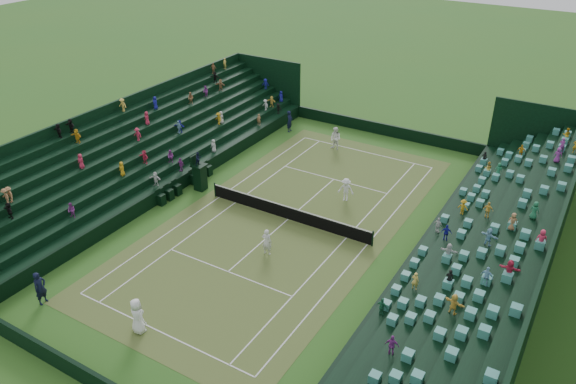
# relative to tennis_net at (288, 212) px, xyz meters

# --- Properties ---
(ground) EXTENTS (160.00, 160.00, 0.00)m
(ground) POSITION_rel_tennis_net_xyz_m (0.00, 0.00, -0.53)
(ground) COLOR #386620
(ground) RESTS_ON ground
(court_surface) EXTENTS (12.97, 26.77, 0.01)m
(court_surface) POSITION_rel_tennis_net_xyz_m (0.00, 0.00, -0.52)
(court_surface) COLOR #2E6521
(court_surface) RESTS_ON ground
(perimeter_wall_north) EXTENTS (17.17, 0.20, 1.00)m
(perimeter_wall_north) POSITION_rel_tennis_net_xyz_m (0.00, 15.88, -0.03)
(perimeter_wall_north) COLOR black
(perimeter_wall_north) RESTS_ON ground
(perimeter_wall_south) EXTENTS (17.17, 0.20, 1.00)m
(perimeter_wall_south) POSITION_rel_tennis_net_xyz_m (0.00, -15.88, -0.03)
(perimeter_wall_south) COLOR black
(perimeter_wall_south) RESTS_ON ground
(perimeter_wall_east) EXTENTS (0.20, 31.77, 1.00)m
(perimeter_wall_east) POSITION_rel_tennis_net_xyz_m (8.48, 0.00, -0.03)
(perimeter_wall_east) COLOR black
(perimeter_wall_east) RESTS_ON ground
(perimeter_wall_west) EXTENTS (0.20, 31.77, 1.00)m
(perimeter_wall_west) POSITION_rel_tennis_net_xyz_m (-8.48, 0.00, -0.03)
(perimeter_wall_west) COLOR black
(perimeter_wall_west) RESTS_ON ground
(north_grandstand) EXTENTS (6.60, 32.00, 4.90)m
(north_grandstand) POSITION_rel_tennis_net_xyz_m (12.66, 0.00, 1.02)
(north_grandstand) COLOR black
(north_grandstand) RESTS_ON ground
(south_grandstand) EXTENTS (6.60, 32.00, 4.90)m
(south_grandstand) POSITION_rel_tennis_net_xyz_m (-12.66, 0.00, 1.02)
(south_grandstand) COLOR black
(south_grandstand) RESTS_ON ground
(tennis_net) EXTENTS (11.67, 0.10, 1.06)m
(tennis_net) POSITION_rel_tennis_net_xyz_m (0.00, 0.00, 0.00)
(tennis_net) COLOR black
(tennis_net) RESTS_ON ground
(umpire_chair) EXTENTS (0.90, 0.90, 2.84)m
(umpire_chair) POSITION_rel_tennis_net_xyz_m (-7.30, 0.31, 0.69)
(umpire_chair) COLOR black
(umpire_chair) RESTS_ON ground
(courtside_chairs) EXTENTS (0.50, 5.47, 1.08)m
(courtside_chairs) POSITION_rel_tennis_net_xyz_m (-8.20, -0.21, -0.12)
(courtside_chairs) COLOR black
(courtside_chairs) RESTS_ON ground
(player_near_west) EXTENTS (1.01, 0.74, 1.90)m
(player_near_west) POSITION_rel_tennis_net_xyz_m (-0.83, -12.35, 0.42)
(player_near_west) COLOR white
(player_near_west) RESTS_ON ground
(player_near_east) EXTENTS (0.65, 0.47, 1.66)m
(player_near_east) POSITION_rel_tennis_net_xyz_m (0.91, -3.85, 0.30)
(player_near_east) COLOR silver
(player_near_east) RESTS_ON ground
(player_far_west) EXTENTS (1.03, 0.87, 1.88)m
(player_far_west) POSITION_rel_tennis_net_xyz_m (-2.28, 11.14, 0.41)
(player_far_west) COLOR white
(player_far_west) RESTS_ON ground
(player_far_east) EXTENTS (1.17, 0.83, 1.64)m
(player_far_east) POSITION_rel_tennis_net_xyz_m (2.04, 4.11, 0.29)
(player_far_east) COLOR white
(player_far_east) RESTS_ON ground
(line_judge_north) EXTENTS (0.54, 0.74, 1.85)m
(line_judge_north) POSITION_rel_tennis_net_xyz_m (-7.33, 12.46, 0.40)
(line_judge_north) COLOR black
(line_judge_north) RESTS_ON ground
(line_judge_south) EXTENTS (0.48, 0.70, 1.85)m
(line_judge_south) POSITION_rel_tennis_net_xyz_m (-6.52, -13.33, 0.40)
(line_judge_south) COLOR black
(line_judge_south) RESTS_ON ground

